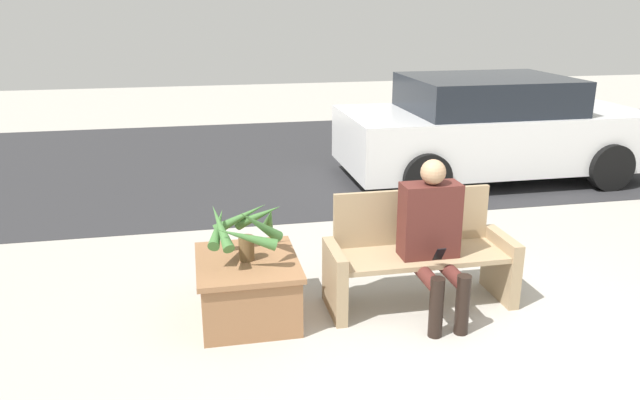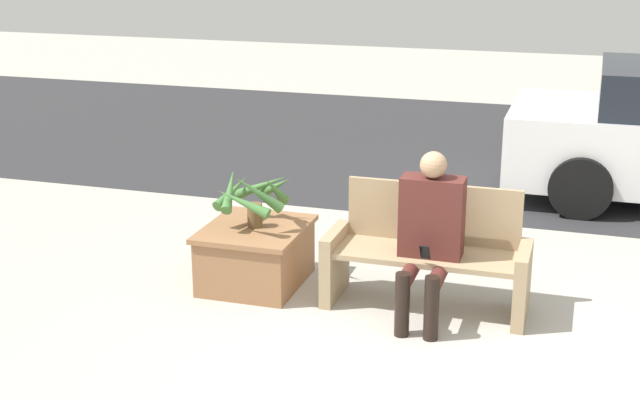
{
  "view_description": "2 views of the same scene",
  "coord_description": "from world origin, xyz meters",
  "px_view_note": "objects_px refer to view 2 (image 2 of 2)",
  "views": [
    {
      "loc": [
        -1.95,
        -3.56,
        2.34
      ],
      "look_at": [
        -0.97,
        1.19,
        0.79
      ],
      "focal_mm": 35.0,
      "sensor_mm": 36.0,
      "label": 1
    },
    {
      "loc": [
        0.83,
        -5.31,
        2.73
      ],
      "look_at": [
        -1.09,
        0.82,
        0.74
      ],
      "focal_mm": 50.0,
      "sensor_mm": 36.0,
      "label": 2
    }
  ],
  "objects_px": {
    "bench": "(428,254)",
    "planter_box": "(256,253)",
    "person_seated": "(429,230)",
    "potted_plant": "(254,194)"
  },
  "relations": [
    {
      "from": "person_seated",
      "to": "planter_box",
      "type": "relative_size",
      "value": 1.39
    },
    {
      "from": "person_seated",
      "to": "potted_plant",
      "type": "distance_m",
      "value": 1.42
    },
    {
      "from": "planter_box",
      "to": "potted_plant",
      "type": "distance_m",
      "value": 0.49
    },
    {
      "from": "bench",
      "to": "planter_box",
      "type": "height_order",
      "value": "bench"
    },
    {
      "from": "bench",
      "to": "planter_box",
      "type": "xyz_separation_m",
      "value": [
        -1.37,
        0.01,
        -0.14
      ]
    },
    {
      "from": "bench",
      "to": "person_seated",
      "type": "xyz_separation_m",
      "value": [
        0.04,
        -0.18,
        0.26
      ]
    },
    {
      "from": "person_seated",
      "to": "potted_plant",
      "type": "height_order",
      "value": "person_seated"
    },
    {
      "from": "bench",
      "to": "person_seated",
      "type": "relative_size",
      "value": 1.23
    },
    {
      "from": "bench",
      "to": "person_seated",
      "type": "bearing_deg",
      "value": -78.44
    },
    {
      "from": "bench",
      "to": "person_seated",
      "type": "distance_m",
      "value": 0.32
    }
  ]
}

